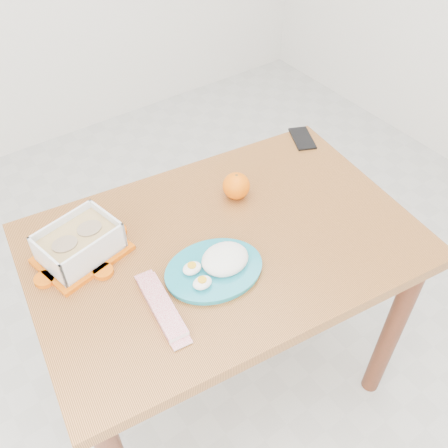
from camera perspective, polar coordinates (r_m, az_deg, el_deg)
ground at (r=2.04m, az=-0.10°, el=-13.73°), size 3.50×3.50×0.00m
dining_table at (r=1.45m, az=0.00°, el=-4.99°), size 1.12×0.82×0.75m
food_container at (r=1.34m, az=-16.19°, el=-2.18°), size 0.25×0.21×0.09m
orange_fruit at (r=1.47m, az=1.41°, el=4.38°), size 0.08×0.08×0.08m
rice_plate at (r=1.27m, az=-0.76°, el=-4.70°), size 0.29×0.29×0.07m
candy_bar at (r=1.22m, az=-7.12°, el=-9.33°), size 0.07×0.21×0.02m
smartphone at (r=1.74m, az=8.94°, el=9.64°), size 0.11×0.14×0.01m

